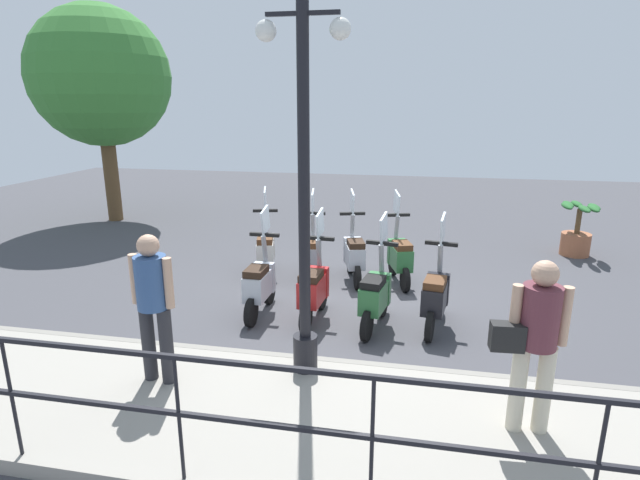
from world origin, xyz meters
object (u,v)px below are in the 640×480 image
Objects in this scene: scooter_near_3 at (260,283)px; scooter_far_2 at (312,254)px; pedestrian_with_bag at (535,335)px; scooter_far_1 at (354,254)px; lamp_post_near at (304,213)px; scooter_near_2 at (314,288)px; scooter_near_1 at (376,295)px; potted_palm at (577,234)px; tree_large at (100,77)px; scooter_far_3 at (266,250)px; pedestrian_distant at (153,298)px; scooter_near_0 at (436,295)px; scooter_far_0 at (400,256)px.

scooter_far_2 is (1.55, -0.43, 0.00)m from scooter_near_3.
scooter_far_1 is at bearing 23.54° from pedestrian_with_bag.
lamp_post_near is 2.15m from scooter_near_2.
scooter_near_1 and scooter_near_3 have the same top height.
tree_large is at bearing 84.40° from potted_palm.
scooter_far_3 is (1.62, 0.41, 0.00)m from scooter_near_3.
potted_palm is at bearing -22.52° from pedestrian_with_bag.
scooter_far_1 is 0.73m from scooter_far_2.
potted_palm is 0.69× the size of scooter_near_3.
scooter_near_1 is 1.00× the size of scooter_far_1.
pedestrian_with_bag reaches higher than scooter_near_2.
lamp_post_near is 0.75× the size of tree_large.
tree_large is 8.17m from scooter_far_1.
pedestrian_distant is 3.65m from scooter_near_0.
tree_large is 4.98× the size of potted_palm.
pedestrian_distant reaches higher than scooter_far_1.
scooter_near_3 is at bearing 32.31° from lamp_post_near.
scooter_near_2 is at bearing 8.36° from lamp_post_near.
scooter_far_0 is at bearing -91.64° from scooter_far_2.
pedestrian_with_bag is at bearing -129.18° from scooter_near_2.
pedestrian_distant is 9.25m from tree_large.
pedestrian_with_bag is 2.48m from scooter_near_0.
scooter_near_2 is (-4.07, 4.54, 0.04)m from potted_palm.
potted_palm is 5.50m from scooter_far_2.
tree_large is at bearing 44.49° from lamp_post_near.
scooter_near_2 is 1.00× the size of scooter_far_1.
scooter_far_3 is at bearing 23.91° from lamp_post_near.
scooter_far_1 reaches higher than potted_palm.
scooter_near_1 is at bearing 138.56° from potted_palm.
pedestrian_with_bag is 1.03× the size of scooter_near_2.
scooter_far_2 is (-0.12, 0.72, 0.00)m from scooter_far_1.
tree_large is 3.43× the size of scooter_far_0.
tree_large reaches higher than scooter_far_2.
scooter_near_2 is 1.00× the size of scooter_far_0.
scooter_far_3 is (3.26, 1.44, -1.42)m from lamp_post_near.
scooter_far_2 reaches higher than potted_palm.
lamp_post_near reaches higher than scooter_near_2.
scooter_near_0 is (2.30, 0.73, -0.60)m from pedestrian_with_bag.
pedestrian_distant is 1.03× the size of scooter_far_2.
scooter_near_2 and scooter_far_1 have the same top height.
potted_palm is (6.18, -5.76, -0.63)m from pedestrian_distant.
scooter_near_1 is at bearing -22.75° from lamp_post_near.
pedestrian_distant is 3.84m from scooter_far_2.
scooter_near_0 is at bearing 13.81° from pedestrian_with_bag.
scooter_far_0 is 1.00× the size of scooter_far_1.
pedestrian_distant is 1.03× the size of scooter_far_0.
tree_large is 6.97m from scooter_far_3.
scooter_near_3 and scooter_far_0 have the same top height.
lamp_post_near reaches higher than scooter_near_1.
scooter_near_2 is (2.11, -1.22, -0.60)m from pedestrian_distant.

